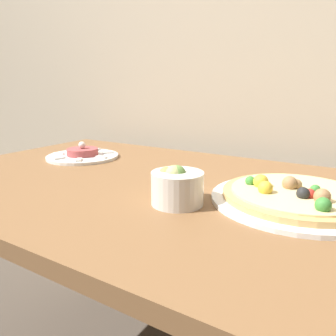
# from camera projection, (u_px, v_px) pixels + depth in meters

# --- Properties ---
(dining_table) EXTENTS (1.42, 0.83, 0.73)m
(dining_table) POSITION_uv_depth(u_px,v_px,m) (165.00, 215.00, 0.88)
(dining_table) COLOR brown
(dining_table) RESTS_ON ground_plane
(pizza_plate) EXTENTS (0.37, 0.37, 0.05)m
(pizza_plate) POSITION_uv_depth(u_px,v_px,m) (296.00, 197.00, 0.71)
(pizza_plate) COLOR white
(pizza_plate) RESTS_ON dining_table
(tartare_plate) EXTENTS (0.25, 0.25, 0.06)m
(tartare_plate) POSITION_uv_depth(u_px,v_px,m) (83.00, 155.00, 1.15)
(tartare_plate) COLOR white
(tartare_plate) RESTS_ON dining_table
(small_bowl) EXTENTS (0.11, 0.11, 0.09)m
(small_bowl) POSITION_uv_depth(u_px,v_px,m) (177.00, 186.00, 0.70)
(small_bowl) COLOR silver
(small_bowl) RESTS_ON dining_table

